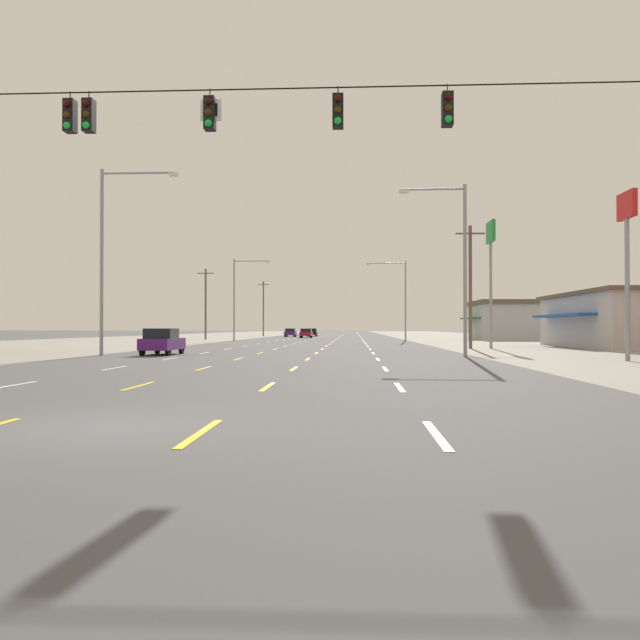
# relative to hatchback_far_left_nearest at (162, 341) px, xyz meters

# --- Properties ---
(ground_plane) EXTENTS (572.00, 572.00, 0.00)m
(ground_plane) POSITION_rel_hatchback_far_left_nearest_xyz_m (7.11, 39.18, -0.78)
(ground_plane) COLOR #4C4C4F
(lot_apron_left) EXTENTS (28.00, 440.00, 0.01)m
(lot_apron_left) POSITION_rel_hatchback_far_left_nearest_xyz_m (-17.64, 39.18, -0.78)
(lot_apron_left) COLOR gray
(lot_apron_left) RESTS_ON ground
(lot_apron_right) EXTENTS (28.00, 440.00, 0.01)m
(lot_apron_right) POSITION_rel_hatchback_far_left_nearest_xyz_m (31.86, 39.18, -0.78)
(lot_apron_right) COLOR gray
(lot_apron_right) RESTS_ON ground
(lane_markings) EXTENTS (10.64, 227.60, 0.01)m
(lane_markings) POSITION_rel_hatchback_far_left_nearest_xyz_m (7.11, 77.68, -0.78)
(lane_markings) COLOR white
(lane_markings) RESTS_ON ground
(signal_span_wire) EXTENTS (24.83, 0.52, 9.24)m
(signal_span_wire) POSITION_rel_hatchback_far_left_nearest_xyz_m (6.92, -19.21, 4.86)
(signal_span_wire) COLOR brown
(signal_span_wire) RESTS_ON ground
(hatchback_far_left_nearest) EXTENTS (1.72, 3.90, 1.54)m
(hatchback_far_left_nearest) POSITION_rel_hatchback_far_left_nearest_xyz_m (0.00, 0.00, 0.00)
(hatchback_far_left_nearest) COLOR #4C196B
(hatchback_far_left_nearest) RESTS_ON ground
(sedan_inner_left_near) EXTENTS (1.80, 4.50, 1.46)m
(sedan_inner_left_near) POSITION_rel_hatchback_far_left_nearest_xyz_m (3.75, 63.22, -0.03)
(sedan_inner_left_near) COLOR maroon
(sedan_inner_left_near) RESTS_ON ground
(sedan_far_left_mid) EXTENTS (1.80, 4.50, 1.46)m
(sedan_far_left_mid) POSITION_rel_hatchback_far_left_nearest_xyz_m (0.29, 73.32, -0.03)
(sedan_far_left_mid) COLOR #4C196B
(sedan_far_left_mid) RESTS_ON ground
(sedan_inner_left_midfar) EXTENTS (1.80, 4.50, 1.46)m
(sedan_inner_left_midfar) POSITION_rel_hatchback_far_left_nearest_xyz_m (3.59, 80.26, -0.03)
(sedan_inner_left_midfar) COLOR black
(sedan_inner_left_midfar) RESTS_ON ground
(storefront_right_row_2) EXTENTS (12.55, 11.79, 5.16)m
(storefront_right_row_2) POSITION_rel_hatchback_far_left_nearest_xyz_m (32.92, 50.01, 1.83)
(storefront_right_row_2) COLOR #B2B2B7
(storefront_right_row_2) RESTS_ON ground
(pole_sign_right_row_0) EXTENTS (0.24, 1.81, 8.04)m
(pole_sign_right_row_0) POSITION_rel_hatchback_far_left_nearest_xyz_m (24.12, -5.78, 5.13)
(pole_sign_right_row_0) COLOR gray
(pole_sign_right_row_0) RESTS_ON ground
(pole_sign_right_row_1) EXTENTS (0.24, 2.34, 9.72)m
(pole_sign_right_row_1) POSITION_rel_hatchback_far_left_nearest_xyz_m (21.64, 12.64, 6.66)
(pole_sign_right_row_1) COLOR gray
(pole_sign_right_row_1) RESTS_ON ground
(streetlight_left_row_0) EXTENTS (4.48, 0.26, 10.55)m
(streetlight_left_row_0) POSITION_rel_hatchback_far_left_nearest_xyz_m (-2.60, -1.46, 5.32)
(streetlight_left_row_0) COLOR gray
(streetlight_left_row_0) RESTS_ON ground
(streetlight_right_row_0) EXTENTS (3.69, 0.26, 9.45)m
(streetlight_right_row_0) POSITION_rel_hatchback_far_left_nearest_xyz_m (16.90, -1.46, 4.65)
(streetlight_right_row_0) COLOR gray
(streetlight_right_row_0) RESTS_ON ground
(streetlight_left_row_1) EXTENTS (4.44, 0.26, 9.77)m
(streetlight_left_row_1) POSITION_rel_hatchback_far_left_nearest_xyz_m (-2.58, 38.64, 4.91)
(streetlight_left_row_1) COLOR gray
(streetlight_left_row_1) RESTS_ON ground
(streetlight_right_row_1) EXTENTS (4.67, 0.26, 9.45)m
(streetlight_right_row_1) POSITION_rel_hatchback_far_left_nearest_xyz_m (16.75, 38.64, 4.77)
(streetlight_right_row_1) COLOR gray
(streetlight_right_row_1) RESTS_ON ground
(utility_pole_right_row_0) EXTENTS (2.20, 0.26, 9.35)m
(utility_pole_right_row_0) POSITION_rel_hatchback_far_left_nearest_xyz_m (20.03, 12.27, 4.09)
(utility_pole_right_row_0) COLOR brown
(utility_pole_right_row_0) RESTS_ON ground
(utility_pole_left_row_1) EXTENTS (2.20, 0.26, 9.48)m
(utility_pole_left_row_1) POSITION_rel_hatchback_far_left_nearest_xyz_m (-8.59, 47.74, 4.15)
(utility_pole_left_row_1) COLOR brown
(utility_pole_left_row_1) RESTS_ON ground
(utility_pole_left_row_2) EXTENTS (2.20, 0.26, 10.44)m
(utility_pole_left_row_2) POSITION_rel_hatchback_far_left_nearest_xyz_m (-5.98, 84.21, 4.63)
(utility_pole_left_row_2) COLOR brown
(utility_pole_left_row_2) RESTS_ON ground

